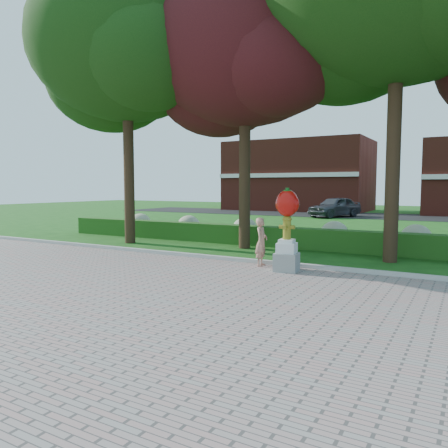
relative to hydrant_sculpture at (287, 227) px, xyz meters
name	(u,v)px	position (x,y,z in m)	size (l,w,h in m)	color
ground	(207,283)	(-1.25, -2.24, -1.28)	(100.00, 100.00, 0.00)	#154812
walkway	(84,326)	(-1.25, -6.24, -1.26)	(40.00, 14.00, 0.04)	gray
curb	(258,262)	(-1.25, 0.76, -1.20)	(40.00, 0.18, 0.15)	#ADADA5
lawn_hedge	(302,238)	(-1.25, 4.76, -0.88)	(24.00, 0.70, 0.80)	#214A15
hydrangea_row	(324,233)	(-0.68, 5.76, -0.73)	(20.10, 1.10, 0.99)	#A6A981
street	(390,216)	(-1.25, 25.76, -1.27)	(50.00, 8.00, 0.02)	black
building_left	(299,176)	(-11.25, 31.76, 2.22)	(14.00, 8.00, 7.00)	maroon
tree_far_left	(126,53)	(-8.36, 2.85, 6.68)	(9.00, 7.68, 11.66)	black
tree_mid_left	(244,58)	(-3.35, 3.85, 6.02)	(8.25, 7.04, 10.69)	black
hydrant_sculpture	(287,227)	(0.00, 0.00, 0.00)	(0.71, 0.71, 2.34)	gray
woman	(261,242)	(-0.95, 0.36, -0.51)	(0.53, 0.35, 1.45)	#AE7663
parked_car	(335,207)	(-4.96, 22.76, -0.45)	(1.91, 4.74, 1.62)	#3A3B41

